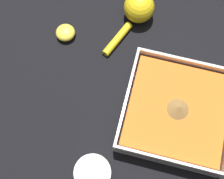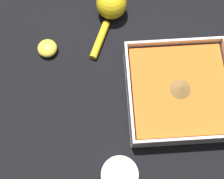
# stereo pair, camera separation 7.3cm
# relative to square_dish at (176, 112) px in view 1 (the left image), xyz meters

# --- Properties ---
(ground_plane) EXTENTS (4.00, 4.00, 0.00)m
(ground_plane) POSITION_rel_square_dish_xyz_m (0.02, -0.03, -0.03)
(ground_plane) COLOR black
(square_dish) EXTENTS (0.24, 0.24, 0.07)m
(square_dish) POSITION_rel_square_dish_xyz_m (0.00, 0.00, 0.00)
(square_dish) COLOR silver
(square_dish) RESTS_ON ground_plane
(spice_bowl) EXTENTS (0.08, 0.08, 0.03)m
(spice_bowl) POSITION_rel_square_dish_xyz_m (0.18, -0.15, -0.01)
(spice_bowl) COLOR silver
(spice_bowl) RESTS_ON ground_plane
(lemon_squeezer) EXTENTS (0.18, 0.10, 0.08)m
(lemon_squeezer) POSITION_rel_square_dish_xyz_m (-0.24, -0.14, 0.01)
(lemon_squeezer) COLOR yellow
(lemon_squeezer) RESTS_ON ground_plane
(lemon_half) EXTENTS (0.05, 0.05, 0.03)m
(lemon_half) POSITION_rel_square_dish_xyz_m (-0.14, -0.31, -0.01)
(lemon_half) COLOR yellow
(lemon_half) RESTS_ON ground_plane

